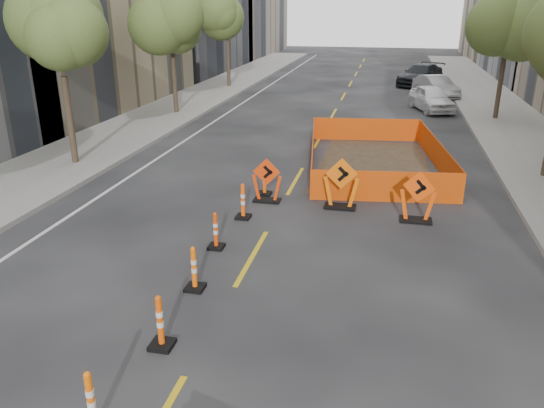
% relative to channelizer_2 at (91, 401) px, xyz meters
% --- Properties ---
extents(ground_plane, '(140.00, 140.00, 0.00)m').
position_rel_channelizer_2_xyz_m(ground_plane, '(0.83, 1.86, -0.50)').
color(ground_plane, black).
extents(sidewalk_left, '(4.00, 90.00, 0.15)m').
position_rel_channelizer_2_xyz_m(sidewalk_left, '(-8.17, 13.86, -0.43)').
color(sidewalk_left, gray).
rests_on(sidewalk_left, ground).
extents(tree_l_b, '(2.80, 2.80, 5.95)m').
position_rel_channelizer_2_xyz_m(tree_l_b, '(-7.57, 11.86, 4.02)').
color(tree_l_b, '#382B1E').
rests_on(tree_l_b, ground).
extents(tree_l_c, '(2.80, 2.80, 5.95)m').
position_rel_channelizer_2_xyz_m(tree_l_c, '(-7.57, 21.86, 4.02)').
color(tree_l_c, '#382B1E').
rests_on(tree_l_c, ground).
extents(tree_l_d, '(2.80, 2.80, 5.95)m').
position_rel_channelizer_2_xyz_m(tree_l_d, '(-7.57, 31.86, 4.02)').
color(tree_l_d, '#382B1E').
rests_on(tree_l_d, ground).
extents(tree_r_c, '(2.80, 2.80, 5.95)m').
position_rel_channelizer_2_xyz_m(tree_r_c, '(9.23, 23.86, 4.02)').
color(tree_r_c, '#382B1E').
rests_on(tree_r_c, ground).
extents(channelizer_2, '(0.40, 0.40, 1.01)m').
position_rel_channelizer_2_xyz_m(channelizer_2, '(0.00, 0.00, 0.00)').
color(channelizer_2, '#EE5E0A').
rests_on(channelizer_2, ground).
extents(channelizer_3, '(0.41, 0.41, 1.04)m').
position_rel_channelizer_2_xyz_m(channelizer_3, '(0.15, 2.05, 0.02)').
color(channelizer_3, '#DE4B09').
rests_on(channelizer_3, ground).
extents(channelizer_4, '(0.40, 0.40, 1.00)m').
position_rel_channelizer_2_xyz_m(channelizer_4, '(0.02, 4.09, -0.00)').
color(channelizer_4, '#F65E0A').
rests_on(channelizer_4, ground).
extents(channelizer_5, '(0.38, 0.38, 0.96)m').
position_rel_channelizer_2_xyz_m(channelizer_5, '(-0.17, 6.14, -0.02)').
color(channelizer_5, '#DD3E09').
rests_on(channelizer_5, ground).
extents(channelizer_6, '(0.41, 0.41, 1.04)m').
position_rel_channelizer_2_xyz_m(channelizer_6, '(-0.03, 8.19, 0.01)').
color(channelizer_6, '#FF540A').
rests_on(channelizer_6, ground).
extents(channelizer_7, '(0.41, 0.41, 1.05)m').
position_rel_channelizer_2_xyz_m(channelizer_7, '(0.12, 10.24, 0.02)').
color(channelizer_7, '#FF560A').
rests_on(channelizer_7, ground).
extents(chevron_sign_left, '(0.94, 0.59, 1.39)m').
position_rel_channelizer_2_xyz_m(chevron_sign_left, '(0.32, 9.66, 0.19)').
color(chevron_sign_left, red).
rests_on(chevron_sign_left, ground).
extents(chevron_sign_center, '(1.12, 0.77, 1.55)m').
position_rel_channelizer_2_xyz_m(chevron_sign_center, '(2.59, 9.59, 0.27)').
color(chevron_sign_center, orange).
rests_on(chevron_sign_center, ground).
extents(chevron_sign_right, '(1.11, 0.85, 1.48)m').
position_rel_channelizer_2_xyz_m(chevron_sign_right, '(4.76, 9.00, 0.23)').
color(chevron_sign_right, '#FF4D0A').
rests_on(chevron_sign_right, ground).
extents(safety_fence, '(5.59, 8.38, 0.98)m').
position_rel_channelizer_2_xyz_m(safety_fence, '(3.39, 14.30, -0.01)').
color(safety_fence, '#F0520C').
rests_on(safety_fence, ground).
extents(parked_car_near, '(2.74, 4.39, 1.39)m').
position_rel_channelizer_2_xyz_m(parked_car_near, '(6.14, 26.01, 0.19)').
color(parked_car_near, white).
rests_on(parked_car_near, ground).
extents(parked_car_mid, '(2.93, 4.41, 1.38)m').
position_rel_channelizer_2_xyz_m(parked_car_mid, '(6.67, 30.74, 0.18)').
color(parked_car_mid, '#A1A0A5').
rests_on(parked_car_mid, ground).
extents(parked_car_far, '(4.00, 5.64, 1.52)m').
position_rel_channelizer_2_xyz_m(parked_car_far, '(5.94, 36.13, 0.25)').
color(parked_car_far, black).
rests_on(parked_car_far, ground).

